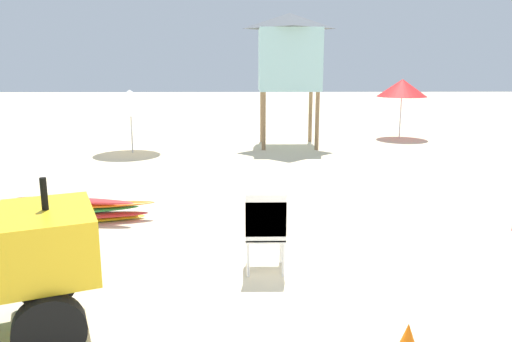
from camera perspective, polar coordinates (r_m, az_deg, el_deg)
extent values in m
plane|color=beige|center=(4.89, 3.95, -18.58)|extent=(80.00, 80.00, 0.00)
cube|color=gold|center=(5.00, -22.71, -7.43)|extent=(1.16, 1.32, 0.60)
cylinder|color=black|center=(4.87, -23.14, -2.43)|extent=(0.08, 0.08, 0.30)
cylinder|color=black|center=(5.73, -22.83, -11.37)|extent=(0.62, 0.39, 0.60)
cylinder|color=black|center=(4.73, -22.57, -16.51)|extent=(0.62, 0.39, 0.60)
cube|color=white|center=(6.12, 1.05, -7.41)|extent=(0.48, 0.48, 0.04)
cube|color=white|center=(5.85, 1.14, -6.30)|extent=(0.48, 0.04, 0.40)
cube|color=white|center=(6.09, 1.06, -6.62)|extent=(0.48, 0.48, 0.04)
cube|color=white|center=(5.82, 1.14, -5.46)|extent=(0.48, 0.04, 0.40)
cube|color=white|center=(6.07, 1.06, -5.81)|extent=(0.48, 0.48, 0.04)
cube|color=white|center=(5.80, 1.15, -4.61)|extent=(0.48, 0.04, 0.40)
cylinder|color=white|center=(6.41, 2.87, -8.70)|extent=(0.04, 0.04, 0.42)
cylinder|color=white|center=(6.40, -0.93, -8.73)|extent=(0.04, 0.04, 0.42)
cylinder|color=white|center=(6.02, 3.15, -10.13)|extent=(0.04, 0.04, 0.42)
cylinder|color=white|center=(6.01, -0.91, -10.17)|extent=(0.04, 0.04, 0.42)
ellipsoid|color=yellow|center=(8.48, -19.30, -5.32)|extent=(1.98, 0.66, 0.08)
ellipsoid|color=red|center=(8.43, -19.62, -4.88)|extent=(2.19, 0.59, 0.08)
ellipsoid|color=green|center=(8.45, -20.25, -4.32)|extent=(2.06, 0.76, 0.08)
ellipsoid|color=orange|center=(8.42, -19.23, -3.74)|extent=(2.27, 0.60, 0.08)
ellipsoid|color=red|center=(8.45, -20.17, -3.19)|extent=(2.02, 0.59, 0.08)
cylinder|color=olive|center=(14.52, 0.89, 5.73)|extent=(0.12, 0.12, 1.69)
cylinder|color=olive|center=(14.65, 7.02, 5.70)|extent=(0.12, 0.12, 1.69)
cylinder|color=olive|center=(16.07, 0.69, 6.37)|extent=(0.12, 0.12, 1.69)
cylinder|color=olive|center=(16.19, 6.25, 6.34)|extent=(0.12, 0.12, 1.69)
cube|color=#A4D5D9|center=(15.25, 3.81, 12.60)|extent=(1.80, 1.80, 1.80)
pyramid|color=#4C5156|center=(15.30, 3.87, 16.82)|extent=(1.98, 1.98, 0.45)
cylinder|color=beige|center=(14.46, -14.13, 5.51)|extent=(0.04, 0.04, 1.78)
cone|color=white|center=(14.41, -14.25, 7.75)|extent=(1.84, 1.84, 0.64)
cylinder|color=beige|center=(17.59, 16.28, 6.87)|extent=(0.04, 0.04, 1.98)
cone|color=red|center=(17.54, 16.42, 9.14)|extent=(1.67, 1.67, 0.59)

